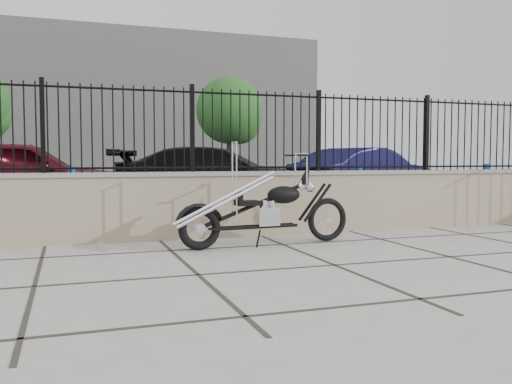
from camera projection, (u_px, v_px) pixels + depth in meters
The scene contains 13 objects.
ground_plane at pixel (335, 265), 5.82m from camera, with size 90.00×90.00×0.00m, color #99968E.
parking_lot at pixel (156, 194), 17.61m from camera, with size 30.00×30.00×0.00m, color black.
retaining_wall at pixel (258, 203), 8.15m from camera, with size 14.00×0.36×0.96m, color gray.
iron_fence at pixel (258, 131), 8.09m from camera, with size 14.00×0.08×1.20m, color black.
background_building at pixel (118, 109), 30.57m from camera, with size 22.00×6.00×8.00m, color beige.
chopper_motorcycle at pixel (263, 193), 7.10m from camera, with size 2.31×0.41×1.39m, color black, non-canonical shape.
car_red at pixel (20, 177), 10.75m from camera, with size 1.85×4.59×1.56m, color #460A11.
car_black at pixel (217, 177), 13.17m from camera, with size 2.02×4.96×1.44m, color black.
car_blue at pixel (365, 176), 14.15m from camera, with size 1.51×4.33×1.43m, color #110F38.
bollard_a at pixel (72, 196), 9.39m from camera, with size 0.12×0.12×1.01m, color #0B61B0.
bollard_b at pixel (359, 190), 11.71m from camera, with size 0.11×0.11×0.95m, color blue.
bollard_c at pixel (486, 187), 12.40m from camera, with size 0.12×0.12×1.03m, color #0B57A5.
tree_right at pixel (230, 107), 22.40m from camera, with size 2.78×2.78×4.69m.
Camera 1 is at (-2.69, -5.17, 1.14)m, focal length 38.00 mm.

